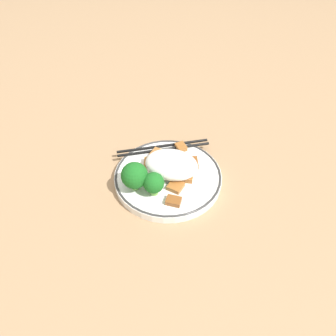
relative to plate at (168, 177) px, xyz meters
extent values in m
plane|color=#9E7A56|center=(0.00, 0.00, -0.01)|extent=(3.00, 3.00, 0.00)
cylinder|color=white|center=(0.00, 0.00, 0.00)|extent=(0.23, 0.23, 0.02)
torus|color=#333333|center=(0.00, 0.00, 0.01)|extent=(0.23, 0.23, 0.00)
ellipsoid|color=white|center=(-0.01, -0.01, 0.03)|extent=(0.11, 0.08, 0.05)
cylinder|color=#72AD4C|center=(0.05, 0.06, 0.02)|extent=(0.01, 0.01, 0.02)
sphere|color=#19601E|center=(0.05, 0.06, 0.04)|extent=(0.05, 0.05, 0.05)
cylinder|color=#72AD4C|center=(0.01, 0.06, 0.01)|extent=(0.02, 0.02, 0.01)
sphere|color=#19601E|center=(0.01, 0.06, 0.04)|extent=(0.04, 0.04, 0.04)
cube|color=#9E6633|center=(0.04, -0.05, 0.01)|extent=(0.03, 0.03, 0.01)
cube|color=#995B28|center=(-0.01, -0.09, 0.01)|extent=(0.03, 0.03, 0.01)
cube|color=brown|center=(-0.04, -0.04, 0.01)|extent=(0.03, 0.04, 0.01)
cube|color=#9E6633|center=(0.04, -0.02, 0.01)|extent=(0.03, 0.03, 0.01)
cube|color=#995B28|center=(-0.03, 0.03, 0.01)|extent=(0.04, 0.04, 0.01)
cube|color=#995B28|center=(-0.04, 0.00, 0.01)|extent=(0.03, 0.03, 0.01)
cube|color=brown|center=(-0.03, 0.07, 0.01)|extent=(0.03, 0.02, 0.01)
cylinder|color=black|center=(0.04, -0.08, 0.01)|extent=(0.19, 0.10, 0.01)
cylinder|color=black|center=(0.03, -0.07, 0.01)|extent=(0.19, 0.10, 0.01)
camera|label=1|loc=(-0.13, 0.47, 0.51)|focal=35.00mm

